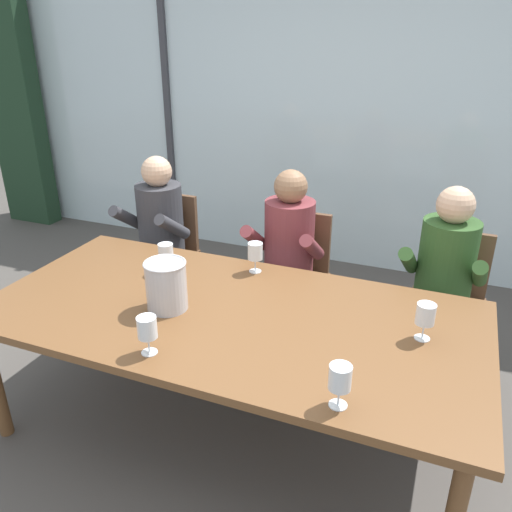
% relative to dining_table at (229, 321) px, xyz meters
% --- Properties ---
extents(ground, '(14.00, 14.00, 0.00)m').
position_rel_dining_table_xyz_m(ground, '(0.00, 1.00, -0.68)').
color(ground, '#4C4742').
extents(window_glass_panel, '(7.63, 0.03, 2.60)m').
position_rel_dining_table_xyz_m(window_glass_panel, '(0.00, 2.39, 0.62)').
color(window_glass_panel, silver).
rests_on(window_glass_panel, ground).
extents(window_mullion_left, '(0.06, 0.06, 2.60)m').
position_rel_dining_table_xyz_m(window_mullion_left, '(-1.72, 2.37, 0.62)').
color(window_mullion_left, '#38383D').
rests_on(window_mullion_left, ground).
extents(hillside_vineyard, '(13.63, 2.40, 1.42)m').
position_rel_dining_table_xyz_m(hillside_vineyard, '(0.00, 6.03, 0.03)').
color(hillside_vineyard, '#568942').
rests_on(hillside_vineyard, ground).
extents(curtain_heavy_drape, '(0.56, 0.20, 2.60)m').
position_rel_dining_table_xyz_m(curtain_heavy_drape, '(-3.46, 2.21, 0.62)').
color(curtain_heavy_drape, '#1E3823').
rests_on(curtain_heavy_drape, ground).
extents(dining_table, '(2.43, 1.17, 0.74)m').
position_rel_dining_table_xyz_m(dining_table, '(0.00, 0.00, 0.00)').
color(dining_table, brown).
rests_on(dining_table, ground).
extents(chair_near_curtain, '(0.45, 0.45, 0.90)m').
position_rel_dining_table_xyz_m(chair_near_curtain, '(-1.00, 1.03, -0.15)').
color(chair_near_curtain, brown).
rests_on(chair_near_curtain, ground).
extents(chair_left_of_center, '(0.44, 0.44, 0.90)m').
position_rel_dining_table_xyz_m(chair_left_of_center, '(0.01, 1.00, -0.15)').
color(chair_left_of_center, brown).
rests_on(chair_left_of_center, ground).
extents(chair_center, '(0.45, 0.45, 0.90)m').
position_rel_dining_table_xyz_m(chair_center, '(0.99, 1.02, -0.15)').
color(chair_center, brown).
rests_on(chair_center, ground).
extents(person_charcoal_jacket, '(0.48, 0.63, 1.22)m').
position_rel_dining_table_xyz_m(person_charcoal_jacket, '(-0.97, 0.86, 0.02)').
color(person_charcoal_jacket, '#38383D').
rests_on(person_charcoal_jacket, ground).
extents(person_maroon_top, '(0.46, 0.61, 1.22)m').
position_rel_dining_table_xyz_m(person_maroon_top, '(-0.01, 0.86, 0.02)').
color(person_maroon_top, brown).
rests_on(person_maroon_top, ground).
extents(person_olive_shirt, '(0.49, 0.63, 1.22)m').
position_rel_dining_table_xyz_m(person_olive_shirt, '(0.94, 0.86, 0.02)').
color(person_olive_shirt, '#2D5123').
rests_on(person_olive_shirt, ground).
extents(ice_bucket_primary, '(0.21, 0.21, 0.25)m').
position_rel_dining_table_xyz_m(ice_bucket_primary, '(-0.29, -0.08, 0.19)').
color(ice_bucket_primary, '#B7B7BC').
rests_on(ice_bucket_primary, dining_table).
extents(wine_glass_by_left_taster, '(0.08, 0.08, 0.17)m').
position_rel_dining_table_xyz_m(wine_glass_by_left_taster, '(0.90, 0.10, 0.18)').
color(wine_glass_by_left_taster, silver).
rests_on(wine_glass_by_left_taster, dining_table).
extents(wine_glass_near_bucket, '(0.08, 0.08, 0.17)m').
position_rel_dining_table_xyz_m(wine_glass_near_bucket, '(-0.17, -0.45, 0.18)').
color(wine_glass_near_bucket, silver).
rests_on(wine_glass_near_bucket, dining_table).
extents(wine_glass_center_pour, '(0.08, 0.08, 0.17)m').
position_rel_dining_table_xyz_m(wine_glass_center_pour, '(-0.05, 0.46, 0.18)').
color(wine_glass_center_pour, silver).
rests_on(wine_glass_center_pour, dining_table).
extents(wine_glass_by_right_taster, '(0.08, 0.08, 0.17)m').
position_rel_dining_table_xyz_m(wine_glass_by_right_taster, '(0.66, -0.47, 0.18)').
color(wine_glass_by_right_taster, silver).
rests_on(wine_glass_by_right_taster, dining_table).
extents(wine_glass_spare_empty, '(0.08, 0.08, 0.17)m').
position_rel_dining_table_xyz_m(wine_glass_spare_empty, '(-0.51, 0.26, 0.18)').
color(wine_glass_spare_empty, silver).
rests_on(wine_glass_spare_empty, dining_table).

